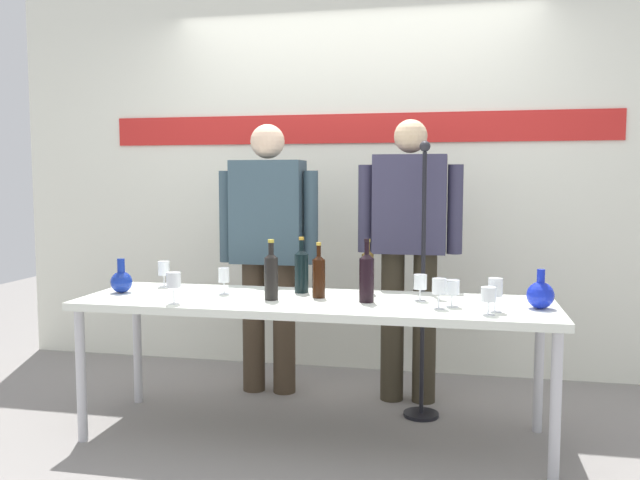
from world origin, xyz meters
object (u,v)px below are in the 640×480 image
object	(u,v)px
microphone_stand	(422,326)
wine_bottle_3	(271,274)
wine_glass_right_2	(452,288)
wine_glass_right_0	(488,295)
wine_glass_left_0	(164,269)
wine_bottle_0	(302,269)
display_table	(314,310)
presenter_right	(409,241)
presenter_left	(268,240)
decanter_blue_right	(540,294)
wine_glass_left_2	(174,281)
wine_glass_right_3	(495,288)
decanter_blue_left	(121,281)
wine_bottle_4	(319,275)
wine_glass_left_1	(224,276)
wine_glass_right_4	(439,287)
wine_glass_right_1	(420,283)
wine_bottle_2	(367,276)
wine_bottle_1	(368,270)

from	to	relation	value
microphone_stand	wine_bottle_3	bearing A→B (deg)	-148.27
wine_glass_right_2	wine_glass_right_0	bearing A→B (deg)	-44.74
wine_glass_left_0	microphone_stand	size ratio (longest dim) A/B	0.10
wine_bottle_0	display_table	bearing A→B (deg)	-59.59
wine_bottle_3	wine_glass_right_2	distance (m)	0.91
display_table	presenter_right	xyz separation A→B (m)	(0.44, 0.67, 0.30)
display_table	presenter_left	xyz separation A→B (m)	(-0.44, 0.67, 0.29)
decanter_blue_right	microphone_stand	distance (m)	0.77
wine_glass_left_2	wine_glass_right_3	xyz separation A→B (m)	(1.55, 0.12, -0.00)
wine_glass_right_3	microphone_stand	world-z (taller)	microphone_stand
wine_glass_left_2	microphone_stand	bearing A→B (deg)	29.17
display_table	wine_bottle_0	xyz separation A→B (m)	(-0.11, 0.19, 0.18)
decanter_blue_left	wine_glass_right_3	xyz separation A→B (m)	(1.96, -0.12, 0.05)
decanter_blue_left	wine_glass_left_2	world-z (taller)	decanter_blue_left
presenter_right	microphone_stand	size ratio (longest dim) A/B	1.09
wine_bottle_4	wine_bottle_0	bearing A→B (deg)	132.66
presenter_left	wine_glass_left_1	size ratio (longest dim) A/B	11.80
presenter_right	wine_glass_left_2	size ratio (longest dim) A/B	10.77
wine_glass_right_0	wine_glass_right_4	xyz separation A→B (m)	(-0.22, 0.10, 0.01)
wine_bottle_4	wine_glass_right_0	bearing A→B (deg)	-17.81
wine_glass_left_0	wine_glass_right_1	xyz separation A→B (m)	(1.47, -0.14, -0.01)
wine_glass_right_4	decanter_blue_right	bearing A→B (deg)	11.92
wine_glass_left_0	wine_glass_left_1	world-z (taller)	wine_glass_left_0
wine_glass_left_0	display_table	bearing A→B (deg)	-13.14
decanter_blue_left	wine_bottle_2	world-z (taller)	wine_bottle_2
display_table	wine_glass_right_2	size ratio (longest dim) A/B	18.44
wine_bottle_4	wine_glass_left_2	size ratio (longest dim) A/B	1.85
presenter_left	wine_glass_right_4	size ratio (longest dim) A/B	11.47
decanter_blue_left	presenter_left	bearing A→B (deg)	47.30
wine_glass_right_1	wine_glass_right_3	size ratio (longest dim) A/B	0.85
wine_glass_left_1	wine_glass_right_3	bearing A→B (deg)	-7.87
wine_bottle_2	wine_glass_right_2	size ratio (longest dim) A/B	2.43
display_table	wine_bottle_0	distance (m)	0.28
decanter_blue_right	wine_glass_left_2	bearing A→B (deg)	-172.36
presenter_right	wine_glass_right_4	distance (m)	0.82
presenter_right	wine_bottle_0	bearing A→B (deg)	-138.94
decanter_blue_right	wine_glass_right_0	xyz separation A→B (m)	(-0.25, -0.20, 0.02)
presenter_left	microphone_stand	xyz separation A→B (m)	(0.97, -0.26, -0.44)
wine_bottle_4	wine_bottle_3	bearing A→B (deg)	-154.75
presenter_left	wine_bottle_2	distance (m)	0.99
wine_bottle_1	wine_glass_right_1	bearing A→B (deg)	-29.69
wine_bottle_2	wine_glass_right_3	distance (m)	0.63
wine_glass_left_1	microphone_stand	distance (m)	1.14
wine_glass_left_1	wine_glass_right_3	size ratio (longest dim) A/B	0.90
presenter_left	presenter_right	size ratio (longest dim) A/B	0.99
display_table	wine_bottle_1	bearing A→B (deg)	44.19
decanter_blue_left	decanter_blue_right	world-z (taller)	decanter_blue_right
wine_bottle_0	wine_bottle_2	distance (m)	0.44
display_table	wine_bottle_4	distance (m)	0.18
decanter_blue_right	wine_bottle_0	size ratio (longest dim) A/B	0.62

